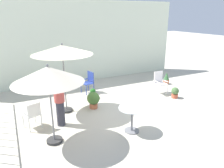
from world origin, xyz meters
The scene contains 13 objects.
ground_plane centered at (0.00, 0.00, 0.00)m, with size 60.00×60.00×0.00m, color beige.
villa_facade centered at (0.00, 4.00, 2.05)m, with size 11.35×0.30×4.11m, color silver.
patio_umbrella_0 centered at (-2.43, -1.26, 1.94)m, with size 1.83×1.83×2.23m.
patio_umbrella_1 centered at (-1.62, 0.54, 2.24)m, with size 2.07×2.07×2.48m.
cafe_table_0 centered at (-0.20, -1.73, 0.55)m, with size 0.82×0.82×0.78m.
patio_chair_0 centered at (-2.85, -0.25, 0.53)m, with size 0.56×0.59×0.89m.
patio_chair_1 centered at (2.62, 0.53, 0.56)m, with size 0.48×0.49×0.99m.
patio_chair_2 centered at (-0.19, 2.02, 0.56)m, with size 0.54×0.56×0.96m.
potted_plant_0 centered at (3.80, 1.45, 0.30)m, with size 0.30×0.30×0.62m.
potted_plant_1 centered at (-0.63, 0.35, 0.36)m, with size 0.48×0.50×0.64m.
potted_plant_2 centered at (2.87, -0.22, 0.24)m, with size 0.31×0.31×0.47m.
potted_plant_3 centered at (-0.27, 1.33, 0.22)m, with size 0.24×0.24×0.42m.
standing_person centered at (-2.04, -0.40, 0.86)m, with size 0.45×0.45×1.67m.
Camera 1 is at (-3.23, -6.53, 3.39)m, focal length 33.64 mm.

